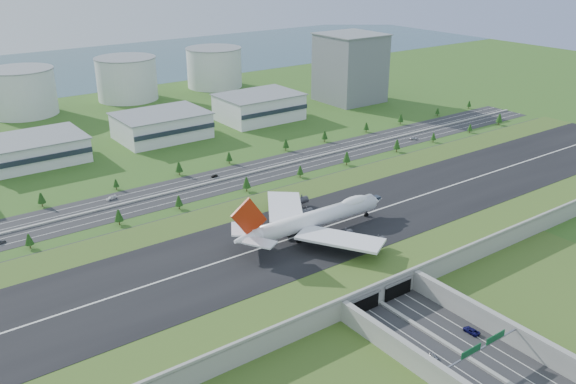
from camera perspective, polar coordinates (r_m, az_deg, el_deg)
ground at (r=265.37m, az=1.09°, el=-5.68°), size 1200.00×1200.00×0.00m
airfield_deck at (r=263.40m, az=1.11°, el=-4.90°), size 520.00×100.00×9.20m
underpass_road at (r=205.85m, az=18.64°, el=-15.09°), size 38.80×120.40×8.00m
sign_gantry_near at (r=205.71m, az=17.76°, el=-13.78°), size 38.70×0.70×9.80m
north_expressway at (r=338.93m, az=-8.63°, el=0.49°), size 560.00×36.00×0.12m
tree_row at (r=346.70m, az=-5.29°, el=1.98°), size 501.13×48.61×8.46m
hangar_mid_a at (r=402.70m, az=-22.73°, el=3.63°), size 58.00×42.00×15.00m
hangar_mid_b at (r=427.89m, az=-11.74°, el=6.09°), size 58.00×42.00×17.00m
hangar_mid_c at (r=464.72m, az=-2.72°, el=7.94°), size 58.00×42.00×19.00m
office_tower at (r=521.43m, az=5.84°, el=11.45°), size 46.00×46.00×55.00m
fuel_tank_b at (r=519.06m, az=-23.62°, el=8.55°), size 50.00×50.00×35.00m
fuel_tank_c at (r=542.98m, az=-14.85°, el=10.19°), size 50.00×50.00×35.00m
fuel_tank_d at (r=578.51m, az=-6.91°, el=11.47°), size 50.00×50.00×35.00m
bay_water at (r=692.75m, az=-24.00°, el=10.05°), size 1200.00×260.00×0.06m
boeing_747 at (r=261.16m, az=2.47°, el=-2.51°), size 80.36×75.96×24.84m
car_0 at (r=208.91m, az=13.45°, el=-14.72°), size 2.72×4.23×1.34m
car_2 at (r=223.62m, az=16.78°, el=-12.32°), size 3.00×6.18×1.69m
car_4 at (r=301.24m, az=-25.30°, el=-4.23°), size 4.90×3.58×1.55m
car_5 at (r=351.30m, az=-6.92°, el=1.51°), size 4.32×2.07×1.37m
car_6 at (r=425.52m, az=11.68°, el=4.94°), size 6.32×4.69×1.59m
car_7 at (r=331.34m, az=-16.23°, el=-0.54°), size 6.05×3.51×1.65m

